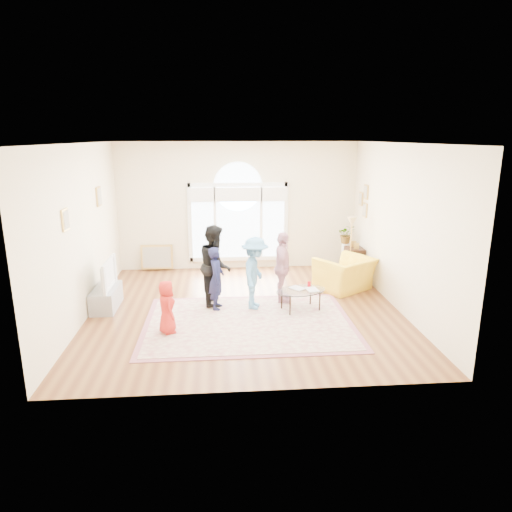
{
  "coord_description": "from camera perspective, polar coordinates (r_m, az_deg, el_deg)",
  "views": [
    {
      "loc": [
        -0.48,
        -8.45,
        3.32
      ],
      "look_at": [
        0.24,
        0.3,
        1.01
      ],
      "focal_mm": 32.0,
      "sensor_mm": 36.0,
      "label": 1
    }
  ],
  "objects": [
    {
      "name": "ground",
      "position": [
        9.09,
        -1.34,
        -6.67
      ],
      "size": [
        6.0,
        6.0,
        0.0
      ],
      "primitive_type": "plane",
      "color": "#5A3019",
      "rests_on": "ground"
    },
    {
      "name": "potted_plant",
      "position": [
        11.69,
        11.23,
        2.69
      ],
      "size": [
        0.45,
        0.4,
        0.47
      ],
      "primitive_type": "imported",
      "rotation": [
        0.0,
        0.0,
        -0.09
      ],
      "color": "#33722D",
      "rests_on": "plant_pedestal"
    },
    {
      "name": "child_navy",
      "position": [
        8.93,
        -4.96,
        -2.77
      ],
      "size": [
        0.35,
        0.49,
        1.24
      ],
      "primitive_type": "imported",
      "rotation": [
        0.0,
        0.0,
        1.44
      ],
      "color": "#171A3D",
      "rests_on": "area_rug"
    },
    {
      "name": "television",
      "position": [
        9.41,
        -18.41,
        -2.14
      ],
      "size": [
        0.17,
        1.0,
        0.58
      ],
      "color": "black",
      "rests_on": "tv_console"
    },
    {
      "name": "side_cabinet",
      "position": [
        11.37,
        12.15,
        -0.72
      ],
      "size": [
        0.4,
        0.5,
        0.7
      ],
      "primitive_type": "cube",
      "color": "black",
      "rests_on": "ground"
    },
    {
      "name": "plant_pedestal",
      "position": [
        11.82,
        11.09,
        -0.08
      ],
      "size": [
        0.2,
        0.2,
        0.7
      ],
      "primitive_type": "cylinder",
      "color": "white",
      "rests_on": "ground"
    },
    {
      "name": "room_shell",
      "position": [
        11.43,
        -2.18,
        5.93
      ],
      "size": [
        6.0,
        6.0,
        6.0
      ],
      "color": "beige",
      "rests_on": "ground"
    },
    {
      "name": "floor_lamp",
      "position": [
        10.88,
        11.88,
        3.64
      ],
      "size": [
        0.31,
        0.31,
        1.51
      ],
      "color": "black",
      "rests_on": "ground"
    },
    {
      "name": "child_black",
      "position": [
        9.16,
        -5.12,
        -1.1
      ],
      "size": [
        0.62,
        0.79,
        1.61
      ],
      "primitive_type": "imported",
      "rotation": [
        0.0,
        0.0,
        1.59
      ],
      "color": "black",
      "rests_on": "area_rug"
    },
    {
      "name": "leaning_picture",
      "position": [
        11.93,
        -12.19,
        -1.74
      ],
      "size": [
        0.8,
        0.14,
        0.62
      ],
      "primitive_type": "cube",
      "rotation": [
        -0.14,
        0.0,
        0.0
      ],
      "color": "tan",
      "rests_on": "ground"
    },
    {
      "name": "tv_console",
      "position": [
        9.56,
        -18.21,
        -5.0
      ],
      "size": [
        0.45,
        1.0,
        0.42
      ],
      "primitive_type": "cube",
      "color": "gray",
      "rests_on": "ground"
    },
    {
      "name": "rug_border",
      "position": [
        8.45,
        -0.93,
        -8.33
      ],
      "size": [
        3.8,
        2.8,
        0.01
      ],
      "primitive_type": "cube",
      "color": "#9A5764",
      "rests_on": "ground"
    },
    {
      "name": "child_pink",
      "position": [
        9.25,
        3.31,
        -1.42
      ],
      "size": [
        0.47,
        0.89,
        1.45
      ],
      "primitive_type": "imported",
      "rotation": [
        0.0,
        0.0,
        1.44
      ],
      "color": "#D495A5",
      "rests_on": "area_rug"
    },
    {
      "name": "armchair",
      "position": [
        10.29,
        11.0,
        -2.21
      ],
      "size": [
        1.48,
        1.44,
        0.73
      ],
      "primitive_type": "imported",
      "rotation": [
        0.0,
        0.0,
        3.73
      ],
      "color": "yellow",
      "rests_on": "ground"
    },
    {
      "name": "child_blue",
      "position": [
        8.89,
        -0.13,
        -2.13
      ],
      "size": [
        0.75,
        1.03,
        1.43
      ],
      "primitive_type": "imported",
      "rotation": [
        0.0,
        0.0,
        1.31
      ],
      "color": "#528FBF",
      "rests_on": "area_rug"
    },
    {
      "name": "area_rug",
      "position": [
        8.45,
        -0.93,
        -8.3
      ],
      "size": [
        3.6,
        2.6,
        0.02
      ],
      "primitive_type": "cube",
      "color": "beige",
      "rests_on": "ground"
    },
    {
      "name": "coffee_table",
      "position": [
        8.94,
        5.63,
        -4.38
      ],
      "size": [
        1.16,
        0.93,
        0.54
      ],
      "rotation": [
        0.0,
        0.0,
        0.31
      ],
      "color": "silver",
      "rests_on": "ground"
    },
    {
      "name": "child_red",
      "position": [
        8.0,
        -11.1,
        -6.27
      ],
      "size": [
        0.43,
        0.53,
        0.93
      ],
      "primitive_type": "imported",
      "rotation": [
        0.0,
        0.0,
        1.91
      ],
      "color": "red",
      "rests_on": "area_rug"
    }
  ]
}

